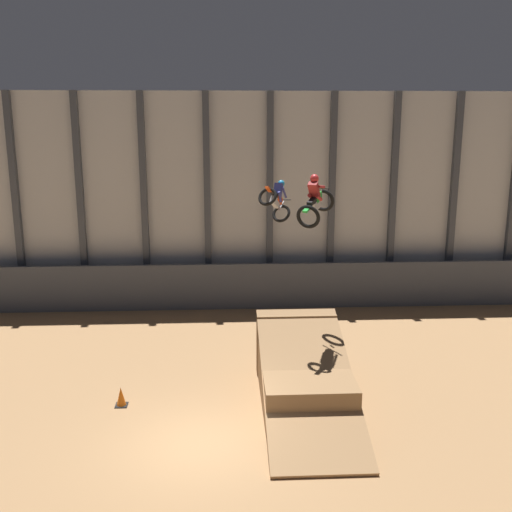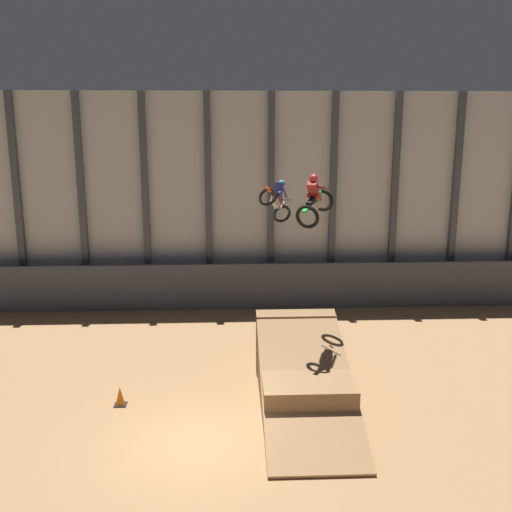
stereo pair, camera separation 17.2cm
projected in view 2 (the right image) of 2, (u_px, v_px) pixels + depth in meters
The scene contains 7 objects.
ground_plane at pixel (196, 444), 15.64m from camera, with size 60.00×60.00×0.00m, color #9E754C.
arena_back_wall at pixel (209, 200), 26.55m from camera, with size 32.00×0.40×9.42m.
lower_barrier at pixel (209, 287), 26.40m from camera, with size 31.36×0.20×2.04m.
dirt_ramp at pixel (302, 375), 18.08m from camera, with size 2.61×6.34×2.24m.
rider_bike_left_air at pixel (276, 200), 22.39m from camera, with size 1.49×1.80×1.67m.
rider_bike_right_air at pixel (315, 201), 18.00m from camera, with size 1.40×1.83×1.60m.
traffic_cone_near_ramp at pixel (120, 396), 17.70m from camera, with size 0.36×0.36×0.58m.
Camera 2 is at (0.95, -14.15, 8.37)m, focal length 42.00 mm.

